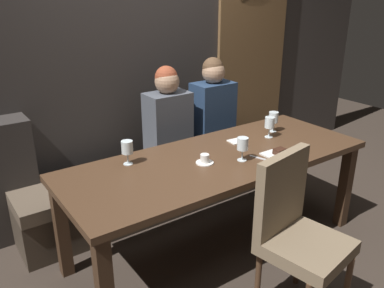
% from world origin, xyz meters
% --- Properties ---
extents(ground, '(9.00, 9.00, 0.00)m').
position_xyz_m(ground, '(0.00, 0.00, 0.00)').
color(ground, '#382D26').
extents(back_wall_tiled, '(6.00, 0.12, 3.00)m').
position_xyz_m(back_wall_tiled, '(0.00, 1.22, 1.50)').
color(back_wall_tiled, '#383330').
rests_on(back_wall_tiled, ground).
extents(arched_door, '(0.90, 0.05, 2.55)m').
position_xyz_m(arched_door, '(1.35, 1.15, 1.36)').
color(arched_door, brown).
rests_on(arched_door, ground).
extents(dining_table, '(2.20, 0.84, 0.74)m').
position_xyz_m(dining_table, '(0.00, 0.00, 0.65)').
color(dining_table, '#412B1C').
rests_on(dining_table, ground).
extents(banquette_bench, '(2.50, 0.44, 0.45)m').
position_xyz_m(banquette_bench, '(0.00, 0.70, 0.23)').
color(banquette_bench, '#40352A').
rests_on(banquette_bench, ground).
extents(chair_near_side, '(0.51, 0.51, 0.98)m').
position_xyz_m(chair_near_side, '(-0.01, -0.72, 0.56)').
color(chair_near_side, '#4C3321').
rests_on(chair_near_side, ground).
extents(diner_redhead, '(0.36, 0.24, 0.81)m').
position_xyz_m(diner_redhead, '(0.04, 0.73, 0.83)').
color(diner_redhead, '#4C515B').
rests_on(diner_redhead, banquette_bench).
extents(diner_bearded, '(0.36, 0.24, 0.83)m').
position_xyz_m(diner_bearded, '(0.51, 0.72, 0.84)').
color(diner_bearded, navy).
rests_on(diner_bearded, banquette_bench).
extents(wine_glass_center_back, '(0.08, 0.08, 0.16)m').
position_xyz_m(wine_glass_center_back, '(0.56, 0.08, 0.86)').
color(wine_glass_center_back, silver).
rests_on(wine_glass_center_back, dining_table).
extents(wine_glass_far_left, '(0.08, 0.08, 0.16)m').
position_xyz_m(wine_glass_far_left, '(0.09, -0.14, 0.85)').
color(wine_glass_far_left, silver).
rests_on(wine_glass_far_left, dining_table).
extents(wine_glass_far_right, '(0.08, 0.08, 0.16)m').
position_xyz_m(wine_glass_far_right, '(0.69, 0.15, 0.85)').
color(wine_glass_far_right, silver).
rests_on(wine_glass_far_right, dining_table).
extents(wine_glass_end_left, '(0.08, 0.08, 0.16)m').
position_xyz_m(wine_glass_end_left, '(-0.57, 0.25, 0.85)').
color(wine_glass_end_left, silver).
rests_on(wine_glass_end_left, dining_table).
extents(espresso_cup, '(0.12, 0.12, 0.06)m').
position_xyz_m(espresso_cup, '(-0.15, -0.03, 0.77)').
color(espresso_cup, white).
rests_on(espresso_cup, dining_table).
extents(dessert_plate, '(0.19, 0.19, 0.05)m').
position_xyz_m(dessert_plate, '(0.36, -0.23, 0.75)').
color(dessert_plate, white).
rests_on(dessert_plate, dining_table).
extents(fork_on_table, '(0.07, 0.17, 0.01)m').
position_xyz_m(fork_on_table, '(0.21, -0.20, 0.74)').
color(fork_on_table, silver).
rests_on(fork_on_table, dining_table).
extents(folded_napkin, '(0.12, 0.11, 0.01)m').
position_xyz_m(folded_napkin, '(0.29, 0.15, 0.74)').
color(folded_napkin, silver).
rests_on(folded_napkin, dining_table).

